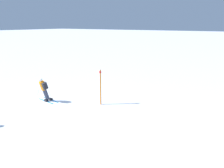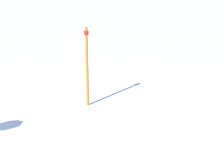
{
  "view_description": "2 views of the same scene",
  "coord_description": "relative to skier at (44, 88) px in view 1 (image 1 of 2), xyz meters",
  "views": [
    {
      "loc": [
        8.43,
        11.03,
        4.98
      ],
      "look_at": [
        -2.0,
        4.3,
        1.53
      ],
      "focal_mm": 35.0,
      "sensor_mm": 36.0,
      "label": 1
    },
    {
      "loc": [
        7.72,
        1.91,
        4.16
      ],
      "look_at": [
        -0.94,
        3.8,
        1.03
      ],
      "focal_mm": 60.0,
      "sensor_mm": 36.0,
      "label": 2
    }
  ],
  "objects": [
    {
      "name": "ground_plane",
      "position": [
        0.56,
        0.0,
        -0.92
      ],
      "size": [
        300.0,
        300.0,
        0.0
      ],
      "primitive_type": "plane",
      "color": "white"
    },
    {
      "name": "trail_marker",
      "position": [
        -1.6,
        3.35,
        0.31
      ],
      "size": [
        0.13,
        0.13,
        2.26
      ],
      "color": "orange",
      "rests_on": "ground"
    },
    {
      "name": "skier",
      "position": [
        0.0,
        0.0,
        0.0
      ],
      "size": [
        1.32,
        1.63,
        1.69
      ],
      "rotation": [
        0.0,
        0.0,
        -0.12
      ],
      "color": "#1E7AC6",
      "rests_on": "ground"
    }
  ]
}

